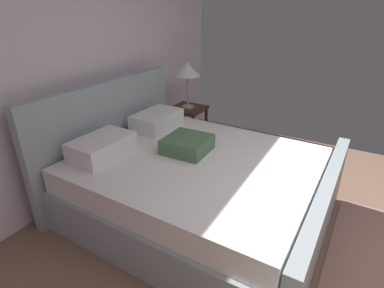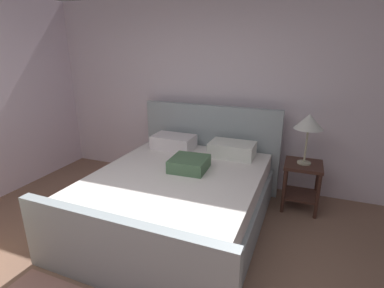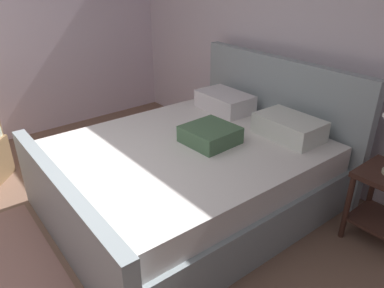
% 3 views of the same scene
% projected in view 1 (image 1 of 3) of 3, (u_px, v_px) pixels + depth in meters
% --- Properties ---
extents(ground_plane, '(4.90, 5.37, 0.02)m').
position_uv_depth(ground_plane, '(349.00, 274.00, 2.36)').
color(ground_plane, '#85624F').
extents(wall_back, '(5.02, 0.12, 2.63)m').
position_uv_depth(wall_back, '(77.00, 67.00, 3.05)').
color(wall_back, white).
rests_on(wall_back, ground).
extents(bed, '(2.00, 2.34, 1.19)m').
position_uv_depth(bed, '(192.00, 182.00, 2.91)').
color(bed, '#9BA8AC').
rests_on(bed, ground).
extents(nightstand_right, '(0.44, 0.44, 0.60)m').
position_uv_depth(nightstand_right, '(188.00, 121.00, 4.27)').
color(nightstand_right, '#43271E').
rests_on(nightstand_right, ground).
extents(table_lamp_right, '(0.33, 0.33, 0.61)m').
position_uv_depth(table_lamp_right, '(188.00, 70.00, 3.97)').
color(table_lamp_right, '#B7B293').
rests_on(table_lamp_right, nightstand_right).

